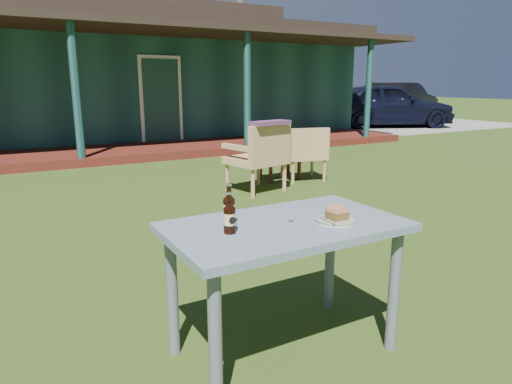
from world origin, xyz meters
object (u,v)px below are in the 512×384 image
cola_bottle_far (230,217)px  armchair_right (305,151)px  cake_slice (337,213)px  armchair_left (260,154)px  side_table (280,157)px  plate (335,220)px  car_far (397,103)px  cola_bottle_near (229,208)px  cafe_table (285,242)px  car_near (387,105)px

cola_bottle_far → armchair_right: (3.00, 3.58, -0.35)m
cake_slice → armchair_left: 3.71m
cake_slice → side_table: 4.53m
armchair_right → plate: bearing=-123.6°
car_far → cola_bottle_far: car_far is taller
cake_slice → cola_bottle_near: (-0.50, 0.23, 0.04)m
car_far → cafe_table: (-11.82, -10.52, -0.10)m
cola_bottle_near → cake_slice: bearing=-25.2°
armchair_left → side_table: armchair_left is taller
armchair_right → car_near: bearing=37.8°
cafe_table → cake_slice: size_ratio=13.04×
plate → cake_slice: size_ratio=2.22×
cola_bottle_near → side_table: bearing=54.3°
armchair_left → cake_slice: bearing=-114.0°
cafe_table → plate: size_ratio=5.88×
armchair_right → cafe_table: bearing=-126.9°
side_table → car_near: bearing=35.5°
car_far → armchair_left: car_far is taller
cake_slice → car_near: bearing=43.8°
plate → armchair_right: bearing=56.4°
plate → cola_bottle_near: cola_bottle_near is taller
cola_bottle_far → side_table: size_ratio=0.33×
plate → cola_bottle_near: (-0.49, 0.23, 0.07)m
car_far → side_table: (-9.41, -6.68, -0.38)m
plate → cola_bottle_far: cola_bottle_far is taller
cola_bottle_near → cafe_table: bearing=-26.6°
cake_slice → armchair_left: size_ratio=0.10×
car_near → armchair_left: (-8.22, -5.95, -0.21)m
plate → armchair_right: size_ratio=0.26×
armchair_right → armchair_left: bearing=-162.2°
car_near → plate: (-9.73, -9.33, 0.01)m
plate → cola_bottle_far: (-0.55, 0.11, 0.07)m
plate → cola_bottle_far: size_ratio=1.03×
plate → cola_bottle_far: bearing=169.0°
plate → cake_slice: cake_slice is taller
car_far → armchair_left: (-10.07, -7.25, -0.21)m
cake_slice → side_table: size_ratio=0.15×
cafe_table → cola_bottle_near: size_ratio=5.78×
armchair_left → plate: bearing=-114.1°
side_table → cafe_table: bearing=-122.2°
plate → side_table: 4.53m
car_near → cafe_table: size_ratio=3.52×
plate → cafe_table: bearing=155.4°
car_near → cake_slice: 13.48m
car_far → cake_slice: size_ratio=47.50×
cafe_table → plate: 0.28m
cafe_table → cola_bottle_far: size_ratio=6.07×
car_near → armchair_right: car_near is taller
side_table → armchair_left: bearing=-139.5°
cake_slice → armchair_right: cake_slice is taller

